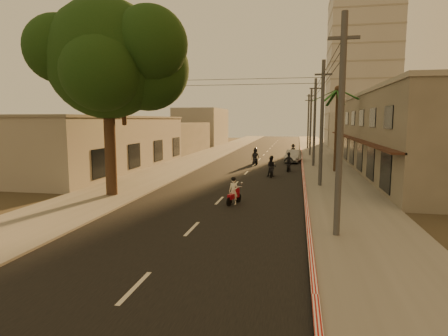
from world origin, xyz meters
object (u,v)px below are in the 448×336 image
(scooter_far_a, at_px, (255,157))
(scooter_red, at_px, (234,192))
(palm_tree, at_px, (338,94))
(parked_car, at_px, (293,156))
(scooter_mid_a, at_px, (272,167))
(broadleaf_tree, at_px, (114,60))
(scooter_far_b, at_px, (293,150))
(scooter_mid_b, at_px, (289,163))

(scooter_far_a, bearing_deg, scooter_red, -104.90)
(palm_tree, height_order, scooter_far_a, palm_tree)
(scooter_far_a, distance_m, parked_car, 5.01)
(scooter_far_a, bearing_deg, parked_car, 19.13)
(palm_tree, xyz_separation_m, scooter_mid_a, (-5.59, -3.72, -6.33))
(broadleaf_tree, xyz_separation_m, scooter_far_a, (6.68, 18.53, -7.63))
(scooter_red, xyz_separation_m, scooter_far_b, (2.98, 30.63, 0.01))
(scooter_mid_b, height_order, parked_car, scooter_mid_b)
(broadleaf_tree, xyz_separation_m, palm_tree, (14.61, 13.86, -1.33))
(scooter_mid_a, bearing_deg, parked_car, 81.19)
(palm_tree, distance_m, scooter_far_a, 11.16)
(scooter_far_a, bearing_deg, scooter_far_b, 53.09)
(broadleaf_tree, distance_m, scooter_red, 10.90)
(scooter_mid_b, relative_size, scooter_far_b, 1.13)
(scooter_mid_a, height_order, parked_car, scooter_mid_a)
(palm_tree, xyz_separation_m, scooter_mid_b, (-4.24, -0.08, -6.34))
(parked_car, bearing_deg, scooter_far_b, 96.86)
(scooter_mid_b, distance_m, scooter_far_a, 6.01)
(palm_tree, bearing_deg, scooter_mid_b, -178.90)
(palm_tree, height_order, scooter_far_b, palm_tree)
(palm_tree, relative_size, scooter_red, 5.01)
(broadleaf_tree, distance_m, scooter_far_b, 32.45)
(scooter_mid_a, bearing_deg, scooter_mid_b, 69.29)
(scooter_mid_b, bearing_deg, scooter_far_b, 89.90)
(scooter_far_a, relative_size, scooter_far_b, 1.13)
(scooter_far_a, bearing_deg, palm_tree, -48.14)
(scooter_mid_a, distance_m, scooter_far_a, 8.71)
(scooter_mid_a, height_order, scooter_far_b, scooter_mid_a)
(broadleaf_tree, relative_size, scooter_mid_a, 6.53)
(parked_car, bearing_deg, scooter_far_a, -137.19)
(palm_tree, height_order, scooter_red, palm_tree)
(broadleaf_tree, distance_m, palm_tree, 20.18)
(scooter_mid_b, height_order, scooter_far_a, scooter_far_a)
(scooter_red, distance_m, scooter_mid_a, 11.17)
(scooter_red, xyz_separation_m, scooter_mid_b, (2.76, 14.72, 0.08))
(scooter_mid_b, distance_m, scooter_far_b, 15.91)
(broadleaf_tree, distance_m, scooter_far_a, 21.12)
(scooter_mid_b, relative_size, parked_car, 0.42)
(broadleaf_tree, bearing_deg, scooter_mid_a, 48.32)
(scooter_red, bearing_deg, scooter_mid_b, 97.69)
(broadleaf_tree, bearing_deg, scooter_red, -7.10)
(broadleaf_tree, relative_size, parked_car, 2.72)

